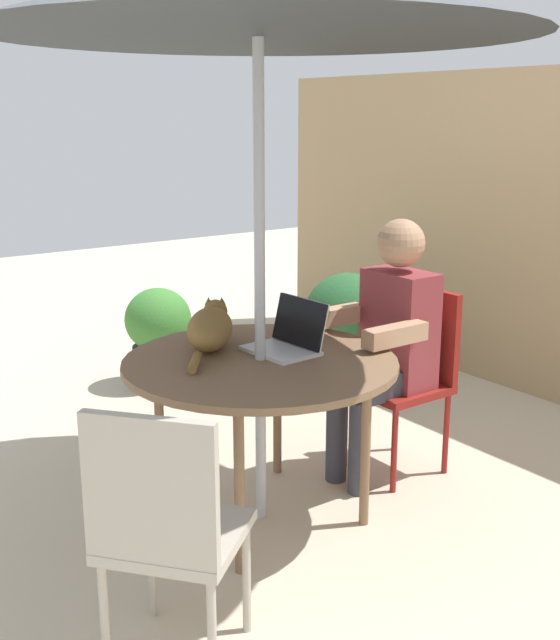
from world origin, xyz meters
The scene contains 9 objects.
ground_plane centered at (0.00, 0.00, 0.00)m, with size 14.00×14.00×0.00m, color beige.
patio_table centered at (0.00, 0.00, 0.65)m, with size 1.13×1.13×0.71m.
chair_occupied centered at (0.00, 0.87, 0.51)m, with size 0.40×0.40×0.88m.
chair_empty centered at (0.65, -0.79, 0.51)m, with size 0.56×0.56×0.88m.
person_seated centered at (0.00, 0.71, 0.69)m, with size 0.48×0.48×1.22m.
laptop centered at (-0.03, 0.18, 0.77)m, with size 0.31×0.27×0.21m.
cat centered at (-0.27, -0.07, 0.79)m, with size 0.52×0.46×0.17m.
potted_plant_near_fence centered at (-1.12, 1.44, 0.40)m, with size 0.54×0.54×0.71m.
potted_plant_by_chair centered at (-1.79, 0.46, 0.34)m, with size 0.42×0.42×0.63m.
Camera 1 is at (2.56, -1.76, 1.68)m, focal length 44.77 mm.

